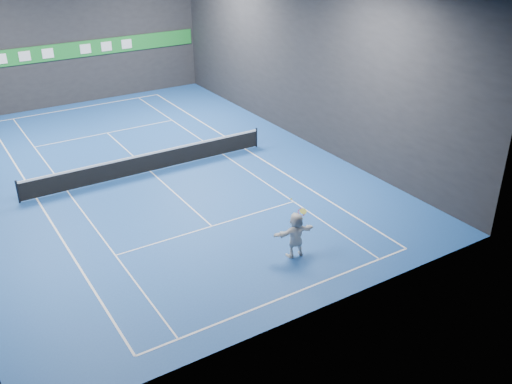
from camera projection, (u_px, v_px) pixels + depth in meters
ground at (151, 172)px, 28.20m from camera, size 26.00×26.00×0.00m
wall_back at (64, 35)px, 36.03m from camera, size 18.00×0.10×9.00m
wall_front at (316, 188)px, 16.35m from camera, size 18.00×0.10×9.00m
wall_right at (301, 58)px, 30.48m from camera, size 0.10×26.00×9.00m
baseline_near at (289, 295)px, 19.20m from camera, size 10.98×0.08×0.01m
baseline_far at (79, 108)px, 37.19m from camera, size 10.98×0.08×0.01m
sideline_doubles_left at (37, 199)px, 25.58m from camera, size 0.08×23.78×0.01m
sideline_doubles_right at (245, 149)px, 30.82m from camera, size 0.08×23.78×0.01m
sideline_singles_left at (67, 191)px, 26.24m from camera, size 0.06×23.78×0.01m
sideline_singles_right at (223, 154)px, 30.16m from camera, size 0.06×23.78×0.01m
service_line_near at (212, 226)px, 23.35m from camera, size 8.23×0.06×0.01m
service_line_far at (107, 133)px, 33.04m from camera, size 8.23×0.06×0.01m
center_service_line at (151, 172)px, 28.20m from camera, size 0.06×12.80×0.01m
player at (296, 235)px, 21.01m from camera, size 1.71×0.72×1.79m
tennis_ball at (291, 199)px, 20.16m from camera, size 0.07×0.07×0.07m
tennis_net at (150, 162)px, 27.96m from camera, size 12.50×0.10×1.07m
sponsor_banner at (67, 51)px, 36.42m from camera, size 17.64×0.11×1.00m
tennis_racket at (302, 213)px, 20.82m from camera, size 0.47×0.35×0.56m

